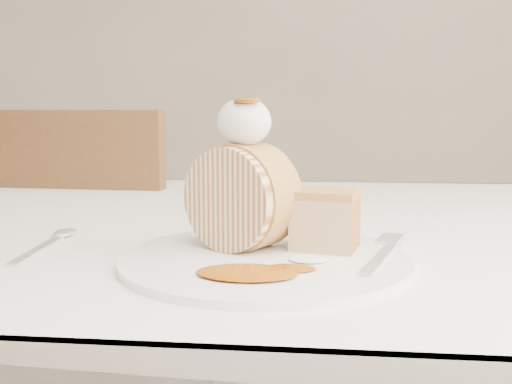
# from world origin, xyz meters

# --- Properties ---
(table) EXTENTS (1.40, 0.90, 0.75)m
(table) POSITION_xyz_m (0.00, 0.20, 0.66)
(table) COLOR white
(table) RESTS_ON ground
(chair_far) EXTENTS (0.45, 0.45, 0.90)m
(chair_far) POSITION_xyz_m (-0.42, 0.60, 0.52)
(chair_far) COLOR brown
(chair_far) RESTS_ON ground
(plate) EXTENTS (0.35, 0.35, 0.01)m
(plate) POSITION_xyz_m (0.03, -0.04, 0.75)
(plate) COLOR white
(plate) RESTS_ON table
(roulade_slice) EXTENTS (0.12, 0.11, 0.11)m
(roulade_slice) POSITION_xyz_m (0.01, -0.01, 0.81)
(roulade_slice) COLOR beige
(roulade_slice) RESTS_ON plate
(cake_chunk) EXTENTS (0.08, 0.07, 0.05)m
(cake_chunk) POSITION_xyz_m (0.10, 0.00, 0.78)
(cake_chunk) COLOR #BB7E46
(cake_chunk) RESTS_ON plate
(whipped_cream) EXTENTS (0.06, 0.06, 0.05)m
(whipped_cream) POSITION_xyz_m (0.01, -0.01, 0.89)
(whipped_cream) COLOR silver
(whipped_cream) RESTS_ON roulade_slice
(caramel_drizzle) EXTENTS (0.03, 0.02, 0.01)m
(caramel_drizzle) POSITION_xyz_m (0.02, -0.02, 0.92)
(caramel_drizzle) COLOR #8E4105
(caramel_drizzle) RESTS_ON whipped_cream
(caramel_pool) EXTENTS (0.10, 0.08, 0.00)m
(caramel_pool) POSITION_xyz_m (0.02, -0.11, 0.76)
(caramel_pool) COLOR #8E4105
(caramel_pool) RESTS_ON plate
(fork) EXTENTS (0.08, 0.17, 0.00)m
(fork) POSITION_xyz_m (0.15, -0.04, 0.76)
(fork) COLOR silver
(fork) RESTS_ON plate
(spoon) EXTENTS (0.03, 0.15, 0.00)m
(spoon) POSITION_xyz_m (-0.21, -0.02, 0.75)
(spoon) COLOR silver
(spoon) RESTS_ON table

